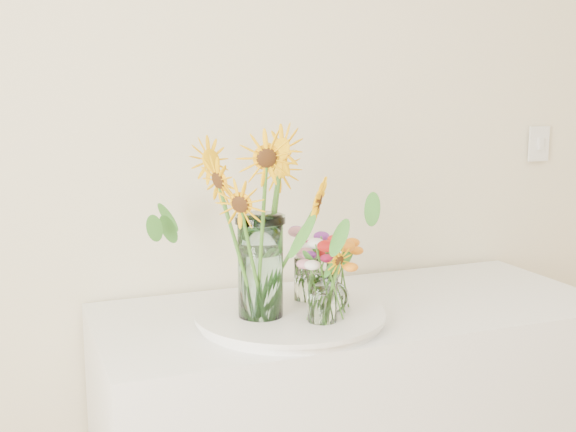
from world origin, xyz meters
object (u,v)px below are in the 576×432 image
at_px(tray, 290,319).
at_px(small_vase_c, 307,280).
at_px(mason_jar, 260,267).
at_px(small_vase_a, 322,299).
at_px(small_vase_b, 332,287).

relative_size(tray, small_vase_c, 3.88).
height_order(mason_jar, small_vase_a, mason_jar).
relative_size(tray, small_vase_a, 3.74).
height_order(tray, small_vase_b, small_vase_b).
height_order(tray, mason_jar, mason_jar).
bearing_deg(small_vase_a, mason_jar, 142.43).
bearing_deg(small_vase_b, tray, 171.45).
relative_size(small_vase_a, small_vase_c, 1.04).
distance_m(small_vase_a, small_vase_b, 0.10).
xyz_separation_m(tray, mason_jar, (-0.08, -0.00, 0.14)).
height_order(small_vase_b, small_vase_c, small_vase_b).
xyz_separation_m(mason_jar, small_vase_a, (0.12, -0.10, -0.07)).
bearing_deg(tray, small_vase_b, -8.55).
bearing_deg(small_vase_a, tray, 115.23).
bearing_deg(mason_jar, tray, 0.77).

